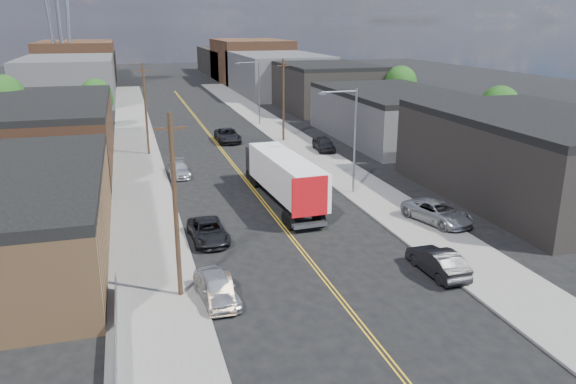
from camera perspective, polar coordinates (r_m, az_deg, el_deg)
ground at (r=79.80m, az=-8.54°, el=6.48°), size 260.00×260.00×0.00m
centerline at (r=65.25m, az=-6.72°, el=4.22°), size 0.32×120.00×0.01m
sidewalk_left at (r=64.44m, az=-15.09°, el=3.65°), size 5.00×140.00×0.15m
sidewalk_right at (r=67.38m, az=1.29°, el=4.80°), size 5.00×140.00×0.15m
warehouse_tan at (r=38.43m, az=-26.98°, el=-2.29°), size 12.00×22.00×5.60m
warehouse_brown at (r=63.30m, az=-23.02°, el=5.64°), size 12.00×26.00×6.60m
industrial_right_a at (r=50.83m, az=23.75°, el=3.35°), size 14.00×22.00×7.10m
industrial_right_b at (r=72.39m, az=10.64°, el=7.76°), size 14.00×24.00×6.10m
industrial_right_c at (r=96.02m, az=3.67°, el=10.67°), size 14.00×22.00×7.60m
skyline_left_a at (r=113.74m, az=-21.35°, el=10.65°), size 16.00×30.00×8.00m
skyline_right_a at (r=117.27m, az=-1.13°, el=11.93°), size 16.00×30.00×8.00m
skyline_left_b at (r=138.51m, az=-20.58°, el=12.08°), size 16.00×26.00×10.00m
skyline_right_b at (r=141.43m, az=-3.83°, el=13.16°), size 16.00×26.00×10.00m
skyline_left_c at (r=158.52m, az=-20.06°, el=12.07°), size 16.00×40.00×7.00m
skyline_right_c at (r=161.08m, az=-5.39°, el=13.05°), size 16.00×40.00×7.00m
streetlight_near at (r=47.25m, az=6.39°, el=5.96°), size 3.39×0.25×9.00m
streetlight_far at (r=80.36m, az=-3.25°, el=10.55°), size 3.39×0.25×9.00m
utility_pole_left_near at (r=29.37m, az=-11.37°, el=-1.46°), size 1.60×0.26×10.00m
utility_pole_left_far at (r=63.54m, az=-14.26°, el=8.19°), size 1.60×0.26×10.00m
utility_pole_right at (r=68.98m, az=-0.48°, el=9.36°), size 1.60×0.26×10.00m
chainlink_fence at (r=25.35m, az=-17.12°, el=-16.33°), size 0.05×16.00×1.22m
tree_left_mid at (r=74.65m, az=-26.88°, el=8.40°), size 5.10×5.04×8.37m
tree_left_far at (r=80.52m, az=-18.88°, el=9.15°), size 4.35×4.20×6.97m
tree_right_near at (r=67.89m, az=20.69°, el=7.93°), size 4.60×4.48×7.44m
tree_right_far at (r=88.12m, az=11.40°, el=10.72°), size 4.85×4.76×7.91m
semi_truck at (r=45.90m, az=-0.75°, el=1.87°), size 3.28×15.59×4.05m
car_left_a at (r=30.31m, az=-7.29°, el=-9.63°), size 2.28×4.62×1.51m
car_left_b at (r=30.17m, az=-6.95°, el=-10.01°), size 1.62×3.95×1.27m
car_left_c at (r=38.30m, az=-8.12°, el=-3.95°), size 2.52×5.09×1.39m
car_left_d at (r=54.81m, az=-11.07°, el=2.29°), size 1.95×4.67×1.35m
car_right_oncoming at (r=34.24m, az=14.95°, el=-6.83°), size 1.78×4.77×1.56m
car_right_lot_a at (r=42.34m, az=14.95°, el=-1.99°), size 4.07×6.09×1.55m
car_right_lot_c at (r=64.01m, az=3.64°, el=4.93°), size 2.29×4.88×1.62m
car_ahead_truck at (r=69.71m, az=-6.15°, el=5.74°), size 2.73×5.86×1.62m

